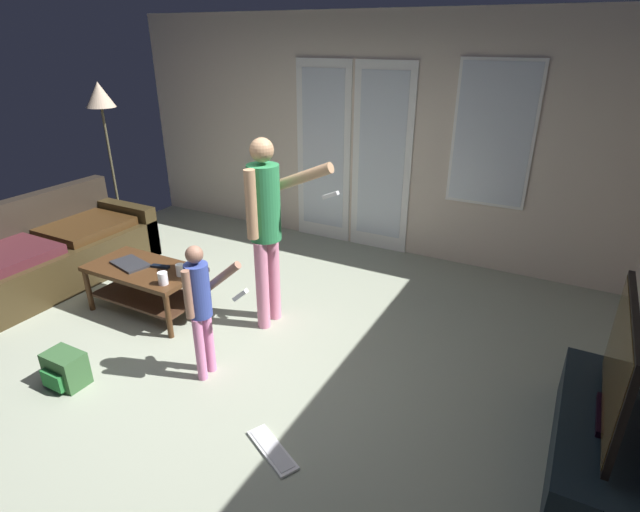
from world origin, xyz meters
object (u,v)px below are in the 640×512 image
at_px(flat_screen_tv, 619,366).
at_px(floor_lamp, 101,105).
at_px(loose_keyboard, 272,450).
at_px(laptop_closed, 130,264).
at_px(coffee_table, 145,279).
at_px(tv_stand, 596,444).
at_px(person_adult, 267,218).
at_px(tv_remote_black, 160,266).
at_px(leather_couch, 47,255).
at_px(person_child, 201,301).
at_px(cup_near_edge, 180,270).
at_px(backpack, 65,369).
at_px(cup_by_laptop, 163,278).

bearing_deg(flat_screen_tv, floor_lamp, 166.27).
bearing_deg(loose_keyboard, laptop_closed, 157.19).
distance_m(coffee_table, tv_stand, 3.71).
xyz_separation_m(coffee_table, tv_stand, (3.71, -0.12, -0.14)).
height_order(coffee_table, person_adult, person_adult).
bearing_deg(floor_lamp, tv_remote_black, -31.79).
bearing_deg(coffee_table, floor_lamp, 144.53).
relative_size(leather_couch, person_child, 1.99).
bearing_deg(loose_keyboard, flat_screen_tv, 24.40).
bearing_deg(leather_couch, laptop_closed, 0.58).
xyz_separation_m(leather_couch, flat_screen_tv, (5.08, -0.08, 0.45)).
bearing_deg(person_adult, flat_screen_tv, -10.57).
relative_size(flat_screen_tv, person_child, 0.99).
height_order(tv_stand, loose_keyboard, tv_stand).
distance_m(person_adult, cup_near_edge, 0.92).
bearing_deg(loose_keyboard, cup_near_edge, 148.77).
distance_m(coffee_table, floor_lamp, 2.46).
bearing_deg(person_child, backpack, -145.54).
height_order(floor_lamp, laptop_closed, floor_lamp).
bearing_deg(cup_near_edge, coffee_table, -175.01).
height_order(person_child, laptop_closed, person_child).
bearing_deg(person_child, coffee_table, 156.31).
xyz_separation_m(tv_stand, cup_near_edge, (-3.30, 0.15, 0.31)).
bearing_deg(tv_remote_black, person_adult, 3.06).
bearing_deg(loose_keyboard, person_child, 153.99).
bearing_deg(person_child, flat_screen_tv, 8.25).
relative_size(coffee_table, tv_stand, 0.78).
bearing_deg(person_child, cup_by_laptop, 155.05).
distance_m(coffee_table, tv_remote_black, 0.21).
relative_size(person_child, loose_keyboard, 2.36).
xyz_separation_m(leather_couch, person_child, (2.49, -0.46, 0.35)).
xyz_separation_m(coffee_table, laptop_closed, (-0.15, -0.02, 0.13)).
height_order(flat_screen_tv, floor_lamp, floor_lamp).
xyz_separation_m(laptop_closed, tv_remote_black, (0.29, 0.09, 0.00)).
xyz_separation_m(person_adult, tv_remote_black, (-0.98, -0.30, -0.53)).
bearing_deg(coffee_table, tv_remote_black, 26.72).
distance_m(leather_couch, laptop_closed, 1.24).
bearing_deg(floor_lamp, loose_keyboard, -29.99).
relative_size(backpack, loose_keyboard, 0.65).
xyz_separation_m(coffee_table, person_child, (1.11, -0.49, 0.31)).
xyz_separation_m(leather_couch, tv_stand, (5.08, -0.09, -0.10)).
bearing_deg(loose_keyboard, person_adult, 123.52).
height_order(flat_screen_tv, laptop_closed, flat_screen_tv).
relative_size(backpack, cup_near_edge, 2.74).
xyz_separation_m(flat_screen_tv, loose_keyboard, (-1.75, -0.79, -0.73)).
distance_m(tv_stand, flat_screen_tv, 0.55).
bearing_deg(leather_couch, coffee_table, 1.20).
bearing_deg(loose_keyboard, tv_remote_black, 151.89).
relative_size(floor_lamp, laptop_closed, 5.31).
distance_m(cup_near_edge, cup_by_laptop, 0.19).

